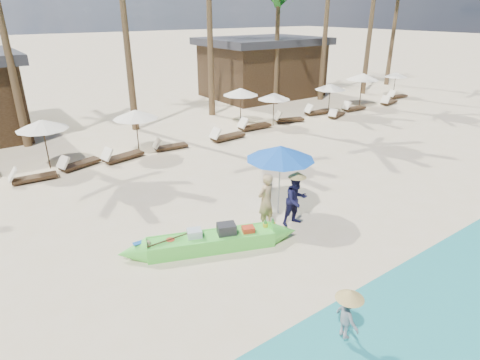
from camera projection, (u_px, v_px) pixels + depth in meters
ground at (260, 256)px, 10.98m from camera, size 240.00×240.00×0.00m
green_canoe at (211, 241)px, 11.21m from camera, size 5.41×2.39×0.72m
tourist at (266, 201)px, 12.13m from camera, size 0.71×0.54×1.76m
vendor_green at (296, 200)px, 12.30m from camera, size 0.86×0.70×1.65m
vendor_yellow at (347, 316)px, 7.85m from camera, size 0.49×0.70×1.00m
blue_umbrella at (281, 153)px, 12.47m from camera, size 2.17×2.17×2.34m
lounger_4_right at (31, 177)px, 15.63m from camera, size 1.75×0.66×0.58m
resort_parasol_5 at (42, 124)px, 16.28m from camera, size 2.06×2.06×2.12m
lounger_5_left at (78, 164)px, 16.97m from camera, size 1.90×1.08×0.62m
resort_parasol_6 at (135, 114)px, 17.99m from camera, size 2.03×2.03×2.09m
lounger_6_left at (121, 156)px, 17.82m from camera, size 1.98×0.95×0.65m
lounger_6_right at (169, 146)px, 19.22m from camera, size 1.69×0.67×0.56m
resort_parasol_7 at (241, 92)px, 22.87m from camera, size 2.04×2.04×2.10m
lounger_7_left at (226, 136)px, 20.63m from camera, size 1.98×0.71×0.66m
lounger_7_right at (253, 126)px, 22.42m from camera, size 2.01×0.68×0.68m
resort_parasol_8 at (274, 96)px, 22.57m from camera, size 1.85×1.85×1.91m
lounger_8_left at (287, 119)px, 23.90m from camera, size 1.91×1.09×0.62m
resort_parasol_9 at (330, 87)px, 25.03m from camera, size 1.91×1.91×1.97m
lounger_9_left at (317, 111)px, 25.64m from camera, size 1.94×0.86×0.64m
lounger_9_right at (336, 114)px, 24.99m from camera, size 1.73×1.02×0.56m
resort_parasol_10 at (363, 76)px, 27.10m from camera, size 2.20×2.20×2.27m
lounger_10_left at (353, 108)px, 26.59m from camera, size 1.86×0.66×0.62m
lounger_10_right at (388, 102)px, 28.39m from camera, size 1.84×0.89×0.60m
resort_parasol_11 at (396, 75)px, 30.56m from camera, size 1.77×1.77×1.82m
lounger_11_left at (397, 96)px, 30.35m from camera, size 1.80×0.69×0.60m
pavilion_east at (262, 67)px, 30.72m from camera, size 8.80×6.60×4.30m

